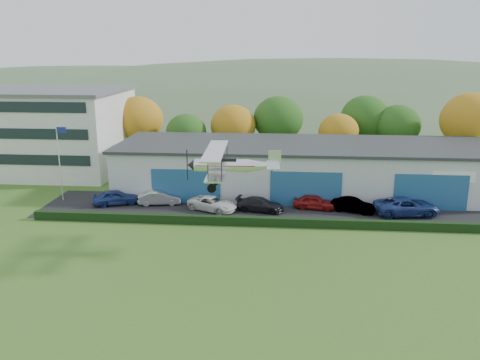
# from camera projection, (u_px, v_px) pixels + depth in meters

# --- Properties ---
(ground) EXTENTS (300.00, 300.00, 0.00)m
(ground) POSITION_uv_depth(u_px,v_px,m) (233.00, 324.00, 27.95)
(ground) COLOR #426921
(ground) RESTS_ON ground
(apron) EXTENTS (48.00, 9.00, 0.05)m
(apron) POSITION_uv_depth(u_px,v_px,m) (285.00, 209.00, 47.91)
(apron) COLOR black
(apron) RESTS_ON ground
(hedge) EXTENTS (46.00, 0.60, 0.80)m
(hedge) POSITION_uv_depth(u_px,v_px,m) (285.00, 222.00, 43.19)
(hedge) COLOR black
(hedge) RESTS_ON ground
(hangar) EXTENTS (40.60, 12.60, 5.30)m
(hangar) POSITION_uv_depth(u_px,v_px,m) (304.00, 167.00, 53.78)
(hangar) COLOR #B2B7BC
(hangar) RESTS_ON ground
(office_block) EXTENTS (20.60, 15.60, 10.40)m
(office_block) POSITION_uv_depth(u_px,v_px,m) (43.00, 130.00, 62.62)
(office_block) COLOR silver
(office_block) RESTS_ON ground
(flagpole) EXTENTS (1.05, 0.10, 8.00)m
(flagpole) POSITION_uv_depth(u_px,v_px,m) (60.00, 155.00, 49.54)
(flagpole) COLOR silver
(flagpole) RESTS_ON ground
(tree_belt) EXTENTS (75.70, 13.22, 10.12)m
(tree_belt) POSITION_uv_depth(u_px,v_px,m) (270.00, 123.00, 65.53)
(tree_belt) COLOR #3D2614
(tree_belt) RESTS_ON ground
(distant_hills) EXTENTS (430.00, 196.00, 56.00)m
(distant_hills) POSITION_uv_depth(u_px,v_px,m) (261.00, 135.00, 166.43)
(distant_hills) COLOR #4C6642
(distant_hills) RESTS_ON ground
(car_0) EXTENTS (4.85, 3.30, 1.53)m
(car_0) POSITION_uv_depth(u_px,v_px,m) (116.00, 197.00, 49.12)
(car_0) COLOR navy
(car_0) RESTS_ON apron
(car_1) EXTENTS (4.47, 2.23, 1.41)m
(car_1) POSITION_uv_depth(u_px,v_px,m) (160.00, 198.00, 49.19)
(car_1) COLOR silver
(car_1) RESTS_ON apron
(car_2) EXTENTS (5.37, 4.07, 1.36)m
(car_2) POSITION_uv_depth(u_px,v_px,m) (213.00, 204.00, 47.36)
(car_2) COLOR silver
(car_2) RESTS_ON apron
(car_3) EXTENTS (4.84, 2.68, 1.33)m
(car_3) POSITION_uv_depth(u_px,v_px,m) (260.00, 204.00, 47.16)
(car_3) COLOR black
(car_3) RESTS_ON apron
(car_4) EXTENTS (4.29, 2.29, 1.39)m
(car_4) POSITION_uv_depth(u_px,v_px,m) (315.00, 202.00, 47.82)
(car_4) COLOR maroon
(car_4) RESTS_ON apron
(car_5) EXTENTS (4.35, 2.72, 1.35)m
(car_5) POSITION_uv_depth(u_px,v_px,m) (353.00, 205.00, 46.87)
(car_5) COLOR gray
(car_5) RESTS_ON apron
(car_6) EXTENTS (6.28, 3.45, 1.67)m
(car_6) POSITION_uv_depth(u_px,v_px,m) (407.00, 206.00, 45.99)
(car_6) COLOR navy
(car_6) RESTS_ON apron
(biplane) EXTENTS (7.20, 8.23, 3.09)m
(biplane) POSITION_uv_depth(u_px,v_px,m) (229.00, 164.00, 37.26)
(biplane) COLOR silver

